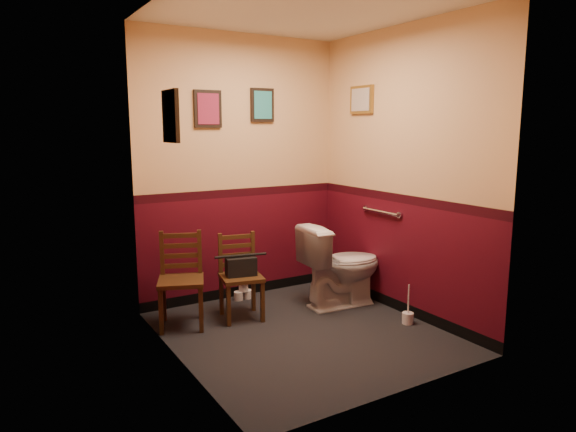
{
  "coord_description": "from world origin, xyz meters",
  "views": [
    {
      "loc": [
        -2.3,
        -3.57,
        1.76
      ],
      "look_at": [
        0.0,
        0.25,
        1.0
      ],
      "focal_mm": 32.0,
      "sensor_mm": 36.0,
      "label": 1
    }
  ],
  "objects": [
    {
      "name": "floor",
      "position": [
        0.0,
        0.0,
        0.0
      ],
      "size": [
        2.2,
        2.4,
        0.0
      ],
      "primitive_type": "cube",
      "color": "black",
      "rests_on": "ground"
    },
    {
      "name": "ceiling",
      "position": [
        0.0,
        0.0,
        2.7
      ],
      "size": [
        2.2,
        2.4,
        0.0
      ],
      "primitive_type": "cube",
      "rotation": [
        3.14,
        0.0,
        0.0
      ],
      "color": "silver",
      "rests_on": "ground"
    },
    {
      "name": "wall_back",
      "position": [
        0.0,
        1.2,
        1.35
      ],
      "size": [
        2.2,
        0.0,
        2.7
      ],
      "primitive_type": "cube",
      "rotation": [
        1.57,
        0.0,
        0.0
      ],
      "color": "#470915",
      "rests_on": "ground"
    },
    {
      "name": "wall_front",
      "position": [
        0.0,
        -1.2,
        1.35
      ],
      "size": [
        2.2,
        0.0,
        2.7
      ],
      "primitive_type": "cube",
      "rotation": [
        -1.57,
        0.0,
        0.0
      ],
      "color": "#470915",
      "rests_on": "ground"
    },
    {
      "name": "wall_left",
      "position": [
        -1.1,
        0.0,
        1.35
      ],
      "size": [
        0.0,
        2.4,
        2.7
      ],
      "primitive_type": "cube",
      "rotation": [
        1.57,
        0.0,
        1.57
      ],
      "color": "#470915",
      "rests_on": "ground"
    },
    {
      "name": "wall_right",
      "position": [
        1.1,
        0.0,
        1.35
      ],
      "size": [
        0.0,
        2.4,
        2.7
      ],
      "primitive_type": "cube",
      "rotation": [
        1.57,
        0.0,
        -1.57
      ],
      "color": "#470915",
      "rests_on": "ground"
    },
    {
      "name": "grab_bar",
      "position": [
        1.07,
        0.25,
        0.95
      ],
      "size": [
        0.05,
        0.56,
        0.06
      ],
      "color": "silver",
      "rests_on": "wall_right"
    },
    {
      "name": "framed_print_back_a",
      "position": [
        -0.35,
        1.18,
        1.95
      ],
      "size": [
        0.28,
        0.04,
        0.36
      ],
      "color": "black",
      "rests_on": "wall_back"
    },
    {
      "name": "framed_print_back_b",
      "position": [
        0.25,
        1.18,
        2.0
      ],
      "size": [
        0.26,
        0.04,
        0.34
      ],
      "color": "black",
      "rests_on": "wall_back"
    },
    {
      "name": "framed_print_left",
      "position": [
        -1.08,
        0.1,
        1.85
      ],
      "size": [
        0.04,
        0.3,
        0.38
      ],
      "color": "black",
      "rests_on": "wall_left"
    },
    {
      "name": "framed_print_right",
      "position": [
        1.08,
        0.6,
        2.05
      ],
      "size": [
        0.04,
        0.34,
        0.28
      ],
      "color": "olive",
      "rests_on": "wall_right"
    },
    {
      "name": "toilet",
      "position": [
        0.72,
        0.41,
        0.41
      ],
      "size": [
        0.87,
        0.53,
        0.82
      ],
      "primitive_type": "imported",
      "rotation": [
        0.0,
        0.0,
        1.49
      ],
      "color": "white",
      "rests_on": "floor"
    },
    {
      "name": "toilet_brush",
      "position": [
        0.94,
        -0.31,
        0.06
      ],
      "size": [
        0.1,
        0.1,
        0.37
      ],
      "color": "silver",
      "rests_on": "floor"
    },
    {
      "name": "chair_left",
      "position": [
        -0.84,
        0.72,
        0.43
      ],
      "size": [
        0.51,
        0.51,
        0.85
      ],
      "rotation": [
        0.0,
        0.0,
        -0.38
      ],
      "color": "#422913",
      "rests_on": "floor"
    },
    {
      "name": "chair_right",
      "position": [
        -0.29,
        0.63,
        0.4
      ],
      "size": [
        0.44,
        0.44,
        0.79
      ],
      "rotation": [
        0.0,
        0.0,
        -0.21
      ],
      "color": "#422913",
      "rests_on": "floor"
    },
    {
      "name": "handbag",
      "position": [
        -0.3,
        0.6,
        0.5
      ],
      "size": [
        0.3,
        0.19,
        0.2
      ],
      "rotation": [
        0.0,
        0.0,
        -0.21
      ],
      "color": "black",
      "rests_on": "chair_right"
    },
    {
      "name": "tp_stack",
      "position": [
        -0.05,
        1.07,
        0.11
      ],
      "size": [
        0.2,
        0.12,
        0.27
      ],
      "color": "silver",
      "rests_on": "floor"
    }
  ]
}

